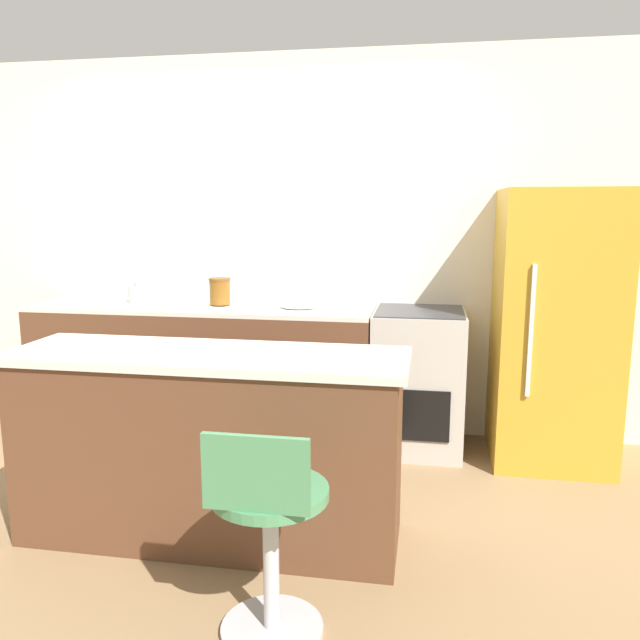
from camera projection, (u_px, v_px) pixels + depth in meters
name	position (u px, v px, depth m)	size (l,w,h in m)	color
ground_plane	(240.00, 454.00, 4.04)	(14.00, 14.00, 0.00)	#8E704C
wall_back	(263.00, 246.00, 4.43)	(8.00, 0.06, 2.60)	silver
back_counter	(203.00, 371.00, 4.32)	(2.34, 0.59, 0.92)	brown
kitchen_island	(210.00, 445.00, 2.96)	(1.86, 0.57, 0.91)	brown
oven_range	(418.00, 380.00, 4.07)	(0.58, 0.60, 0.92)	#B7B2A8
refrigerator	(554.00, 328.00, 3.82)	(0.70, 0.69, 1.68)	gold
stool_chair	(269.00, 533.00, 2.25)	(0.43, 0.43, 0.84)	#B7B7BC
kettle	(141.00, 291.00, 4.33)	(0.17, 0.17, 0.19)	silver
mixing_bowl	(299.00, 298.00, 4.14)	(0.25, 0.25, 0.11)	white
canister_jar	(220.00, 291.00, 4.23)	(0.15, 0.15, 0.18)	brown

